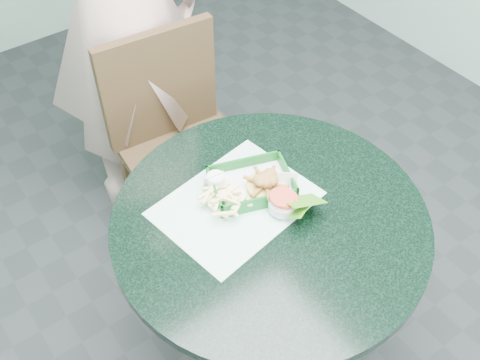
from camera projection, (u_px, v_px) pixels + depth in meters
floor at (262, 344)px, 2.15m from camera, size 4.00×5.00×0.02m
cafe_table at (268, 256)px, 1.73m from camera, size 0.91×0.91×0.75m
dining_chair at (179, 135)px, 2.17m from camera, size 0.46×0.46×0.93m
placemat at (236, 208)px, 1.63m from camera, size 0.48×0.39×0.00m
food_basket at (251, 190)px, 1.66m from camera, size 0.23×0.17×0.05m
crab_sandwich at (267, 182)px, 1.64m from camera, size 0.11×0.11×0.07m
fries_pile at (232, 209)px, 1.58m from camera, size 0.14×0.15×0.04m
sauce_ramekin at (218, 192)px, 1.61m from camera, size 0.05×0.05×0.03m
garnish_cup at (295, 198)px, 1.61m from camera, size 0.13×0.13×0.05m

